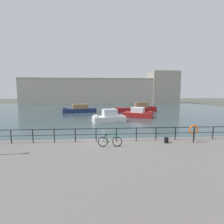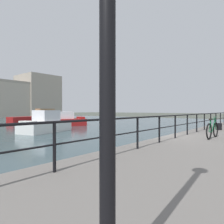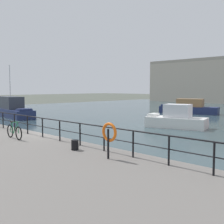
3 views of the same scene
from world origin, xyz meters
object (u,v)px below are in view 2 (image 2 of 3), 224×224
(parked_bicycle, at_px, (212,130))
(moored_cabin_cruiser, at_px, (40,118))
(mooring_bollard, at_px, (219,127))
(moored_red_daysailer, at_px, (46,124))
(moored_white_yacht, at_px, (64,120))

(parked_bicycle, bearing_deg, moored_cabin_cruiser, 75.91)
(mooring_bollard, bearing_deg, moored_cabin_cruiser, 81.78)
(moored_red_daysailer, bearing_deg, moored_white_yacht, -155.14)
(moored_cabin_cruiser, xyz_separation_m, parked_bicycle, (-8.48, -28.59, 0.42))
(moored_white_yacht, height_order, mooring_bollard, moored_white_yacht)
(moored_cabin_cruiser, xyz_separation_m, mooring_bollard, (-4.04, -27.99, 0.25))
(moored_cabin_cruiser, height_order, moored_red_daysailer, moored_cabin_cruiser)
(moored_red_daysailer, xyz_separation_m, mooring_bollard, (3.72, -14.12, 0.27))
(moored_cabin_cruiser, xyz_separation_m, moored_red_daysailer, (-7.76, -13.87, -0.02))
(moored_white_yacht, xyz_separation_m, moored_red_daysailer, (-5.87, -4.88, 0.06))
(moored_cabin_cruiser, height_order, parked_bicycle, moored_cabin_cruiser)
(parked_bicycle, bearing_deg, mooring_bollard, 10.02)
(moored_cabin_cruiser, bearing_deg, parked_bicycle, -112.09)
(moored_white_yacht, height_order, parked_bicycle, moored_white_yacht)
(moored_white_yacht, distance_m, moored_red_daysailer, 7.64)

